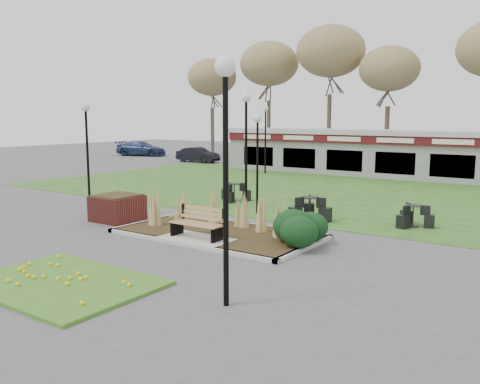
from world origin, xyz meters
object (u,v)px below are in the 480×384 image
Objects in this scene: lamp_post_far_left at (265,124)px; car_silver at (265,150)px; bistro_set_a at (310,212)px; bistro_set_c at (413,219)px; park_bench at (199,222)px; bistro_set_b at (234,195)px; lamp_post_mid_right at (257,142)px; food_pavilion at (403,154)px; car_black at (198,155)px; car_blue at (141,148)px; brick_planter at (117,208)px; lamp_post_mid_left at (246,124)px; lamp_post_near_right at (225,127)px; lamp_post_near_left at (87,132)px.

lamp_post_far_left reaches higher than car_silver.
bistro_set_c is (3.40, 1.01, -0.03)m from bistro_set_a.
bistro_set_b is (-3.38, 6.60, -0.31)m from park_bench.
lamp_post_mid_right is 3.92m from bistro_set_b.
car_black is (-17.10, 1.04, -0.86)m from food_pavilion.
park_bench is 4.94m from bistro_set_a.
bistro_set_b is (4.71, -10.15, -2.96)m from lamp_post_far_left.
car_black is (-18.41, 16.00, 0.31)m from bistro_set_a.
lamp_post_far_left reaches higher than car_blue.
car_blue is at bearing 138.43° from park_bench.
food_pavilion reaches higher than car_silver.
food_pavilion is 17.16m from car_black.
brick_planter is 16.65m from lamp_post_far_left.
lamp_post_mid_right is 3.38m from bistro_set_a.
lamp_post_mid_right is 31.06m from car_blue.
brick_planter is (-4.40, 0.75, -0.11)m from park_bench.
car_black is (-15.10, 15.24, -2.80)m from lamp_post_mid_left.
brick_planter reaches higher than bistro_set_a.
lamp_post_near_right is at bearing -28.81° from brick_planter.
food_pavilion is 6.62× the size of car_black.
food_pavilion is (4.40, 18.96, 1.00)m from brick_planter.
brick_planter is 0.34× the size of lamp_post_far_left.
lamp_post_near_right is (10.90, -5.45, 0.42)m from lamp_post_near_left.
car_blue is at bearing 131.47° from lamp_post_near_left.
food_pavilion is 5.54× the size of lamp_post_far_left.
lamp_post_near_left is at bearing -153.43° from lamp_post_mid_right.
park_bench is at bearing -64.23° from lamp_post_far_left.
car_silver is (-14.38, 26.75, 0.19)m from park_bench.
bistro_set_b is 19.72m from car_black.
bistro_set_a is at bearing 35.05° from brick_planter.
lamp_post_mid_left is (-2.01, -14.20, 1.94)m from food_pavilion.
lamp_post_near_left is at bearing -111.57° from food_pavilion.
lamp_post_near_left is 28.61m from car_blue.
lamp_post_near_left reaches higher than bistro_set_b.
bistro_set_a is (9.39, -12.00, -2.94)m from lamp_post_far_left.
lamp_post_mid_left is at bearing 144.07° from lamp_post_mid_right.
brick_planter is at bearing -19.17° from lamp_post_near_left.
lamp_post_mid_left is 1.06× the size of lamp_post_far_left.
lamp_post_near_right is 1.01× the size of car_blue.
car_blue is at bearing 150.60° from bistro_set_c.
car_silver is (-13.40, 21.98, -2.01)m from lamp_post_mid_right.
lamp_post_near_left is at bearing -161.05° from bistro_set_c.
car_silver is (-7.25, 25.05, -2.35)m from lamp_post_near_left.
park_bench is at bearing -78.37° from lamp_post_mid_right.
car_blue is at bearing 143.96° from bistro_set_b.
food_pavilion is at bearing -95.38° from car_black.
car_blue is (-25.02, 18.29, -2.09)m from lamp_post_mid_right.
lamp_post_near_left is at bearing 160.83° from brick_planter.
park_bench is 0.45× the size of lamp_post_mid_right.
lamp_post_near_right reaches higher than lamp_post_far_left.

